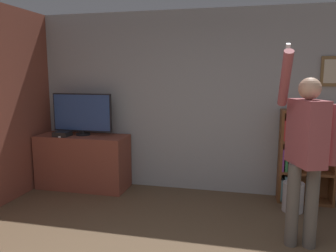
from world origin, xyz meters
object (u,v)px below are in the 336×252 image
at_px(bookshelf, 301,158).
at_px(game_console, 62,134).
at_px(television, 82,114).
at_px(person, 306,147).
at_px(waste_bin, 293,197).

bearing_deg(bookshelf, game_console, -175.26).
distance_m(television, person, 3.25).
relative_size(television, game_console, 4.27).
distance_m(television, game_console, 0.43).
distance_m(bookshelf, waste_bin, 0.59).
bearing_deg(waste_bin, television, 175.48).
bearing_deg(television, person, -21.01).
relative_size(game_console, person, 0.11).
xyz_separation_m(game_console, bookshelf, (3.47, 0.29, -0.24)).
height_order(game_console, person, person).
bearing_deg(television, game_console, -147.43).
bearing_deg(person, game_console, -127.87).
bearing_deg(person, bookshelf, 151.31).
distance_m(game_console, bookshelf, 3.49).
height_order(game_console, waste_bin, game_console).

